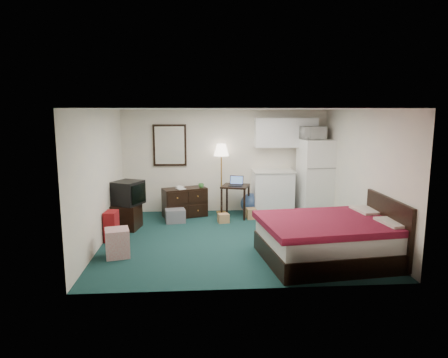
{
  "coord_description": "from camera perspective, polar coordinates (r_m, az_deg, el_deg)",
  "views": [
    {
      "loc": [
        -0.72,
        -7.47,
        2.46
      ],
      "look_at": [
        -0.17,
        0.3,
        1.13
      ],
      "focal_mm": 32.0,
      "sensor_mm": 36.0,
      "label": 1
    }
  ],
  "objects": [
    {
      "name": "mirror",
      "position": [
        9.74,
        -7.75,
        4.8
      ],
      "size": [
        0.8,
        0.06,
        1.0
      ],
      "primitive_type": null,
      "color": "white",
      "rests_on": "walls"
    },
    {
      "name": "floor_lamp",
      "position": [
        9.68,
        -0.39,
        0.05
      ],
      "size": [
        0.42,
        0.42,
        1.69
      ],
      "primitive_type": null,
      "rotation": [
        0.0,
        0.0,
        -0.15
      ],
      "color": "#C78833",
      "rests_on": "floor"
    },
    {
      "name": "suitcase",
      "position": [
        8.0,
        -15.77,
        -6.48
      ],
      "size": [
        0.24,
        0.37,
        0.57
      ],
      "primitive_type": null,
      "rotation": [
        0.0,
        0.0,
        -0.06
      ],
      "color": "maroon",
      "rests_on": "floor"
    },
    {
      "name": "mug",
      "position": [
        9.4,
        -3.29,
        -0.86
      ],
      "size": [
        0.16,
        0.14,
        0.13
      ],
      "primitive_type": "imported",
      "rotation": [
        0.0,
        0.0,
        0.35
      ],
      "color": "#428C3D",
      "rests_on": "dresser"
    },
    {
      "name": "tv_stand",
      "position": [
        8.71,
        -13.77,
        -5.24
      ],
      "size": [
        0.62,
        0.66,
        0.52
      ],
      "primitive_type": null,
      "rotation": [
        0.0,
        0.0,
        -0.19
      ],
      "color": "black",
      "rests_on": "floor"
    },
    {
      "name": "floor",
      "position": [
        7.9,
        1.41,
        -8.49
      ],
      "size": [
        5.0,
        4.5,
        0.01
      ],
      "primitive_type": "cube",
      "color": "#102D2B",
      "rests_on": "ground"
    },
    {
      "name": "book_b",
      "position": [
        9.45,
        -6.78,
        -0.6
      ],
      "size": [
        0.15,
        0.09,
        0.21
      ],
      "primitive_type": "imported",
      "rotation": [
        0.0,
        0.0,
        0.5
      ],
      "color": "tan",
      "rests_on": "dresser"
    },
    {
      "name": "file_bin",
      "position": [
        9.03,
        -6.98,
        -5.24
      ],
      "size": [
        0.48,
        0.39,
        0.3
      ],
      "primitive_type": null,
      "rotation": [
        0.0,
        0.0,
        0.17
      ],
      "color": "slate",
      "rests_on": "floor"
    },
    {
      "name": "exercise_ball",
      "position": [
        9.72,
        3.87,
        -3.5
      ],
      "size": [
        0.62,
        0.62,
        0.5
      ],
      "primitive_type": "sphere",
      "rotation": [
        0.0,
        0.0,
        -0.26
      ],
      "color": "#324F82",
      "rests_on": "floor"
    },
    {
      "name": "retail_box",
      "position": [
        7.13,
        -14.99,
        -8.8
      ],
      "size": [
        0.47,
        0.47,
        0.49
      ],
      "primitive_type": null,
      "rotation": [
        0.0,
        0.0,
        0.24
      ],
      "color": "silver",
      "rests_on": "floor"
    },
    {
      "name": "kitchen_counter",
      "position": [
        9.76,
        6.93,
        -1.92
      ],
      "size": [
        0.94,
        0.72,
        1.03
      ],
      "primitive_type": null,
      "rotation": [
        0.0,
        0.0,
        -0.0
      ],
      "color": "white",
      "rests_on": "floor"
    },
    {
      "name": "crt_tv",
      "position": [
        8.61,
        -13.58,
        -1.92
      ],
      "size": [
        0.74,
        0.76,
        0.49
      ],
      "primitive_type": null,
      "rotation": [
        0.0,
        0.0,
        -0.47
      ],
      "color": "black",
      "rests_on": "tv_stand"
    },
    {
      "name": "ceiling",
      "position": [
        7.51,
        1.49,
        9.96
      ],
      "size": [
        5.0,
        4.5,
        0.01
      ],
      "primitive_type": "cube",
      "color": "silver",
      "rests_on": "walls"
    },
    {
      "name": "dresser",
      "position": [
        9.46,
        -5.63,
        -3.33
      ],
      "size": [
        1.1,
        0.77,
        0.68
      ],
      "primitive_type": null,
      "rotation": [
        0.0,
        0.0,
        0.34
      ],
      "color": "black",
      "rests_on": "floor"
    },
    {
      "name": "book_a",
      "position": [
        9.22,
        -6.73,
        -0.74
      ],
      "size": [
        0.17,
        0.09,
        0.24
      ],
      "primitive_type": "imported",
      "rotation": [
        0.0,
        0.0,
        0.42
      ],
      "color": "tan",
      "rests_on": "dresser"
    },
    {
      "name": "walls",
      "position": [
        7.6,
        1.45,
        0.5
      ],
      "size": [
        5.01,
        4.51,
        2.5
      ],
      "color": "silver",
      "rests_on": "floor"
    },
    {
      "name": "upper_cabinets",
      "position": [
        9.8,
        8.82,
        6.57
      ],
      "size": [
        1.5,
        0.35,
        0.7
      ],
      "primitive_type": null,
      "color": "white",
      "rests_on": "walls"
    },
    {
      "name": "headboard",
      "position": [
        7.25,
        22.31,
        -6.37
      ],
      "size": [
        0.06,
        1.56,
        1.0
      ],
      "primitive_type": null,
      "color": "black",
      "rests_on": "walls"
    },
    {
      "name": "microwave",
      "position": [
        9.68,
        12.55,
        6.67
      ],
      "size": [
        0.6,
        0.39,
        0.38
      ],
      "primitive_type": "imported",
      "rotation": [
        0.0,
        0.0,
        0.16
      ],
      "color": "white",
      "rests_on": "fridge"
    },
    {
      "name": "laptop",
      "position": [
        9.22,
        1.68,
        -0.32
      ],
      "size": [
        0.38,
        0.34,
        0.22
      ],
      "primitive_type": null,
      "rotation": [
        0.0,
        0.0,
        -0.29
      ],
      "color": "black",
      "rests_on": "desk"
    },
    {
      "name": "cardboard_box_b",
      "position": [
        9.3,
        3.88,
        -4.93
      ],
      "size": [
        0.23,
        0.27,
        0.24
      ],
      "primitive_type": null,
      "rotation": [
        0.0,
        0.0,
        0.12
      ],
      "color": "tan",
      "rests_on": "floor"
    },
    {
      "name": "desk",
      "position": [
        9.39,
        1.63,
        -3.17
      ],
      "size": [
        0.75,
        0.75,
        0.75
      ],
      "primitive_type": null,
      "rotation": [
        0.0,
        0.0,
        -0.31
      ],
      "color": "black",
      "rests_on": "floor"
    },
    {
      "name": "fridge",
      "position": [
        9.79,
        12.94,
        0.25
      ],
      "size": [
        0.81,
        0.81,
        1.8
      ],
      "primitive_type": null,
      "rotation": [
        0.0,
        0.0,
        0.09
      ],
      "color": "white",
      "rests_on": "floor"
    },
    {
      "name": "bed",
      "position": [
        6.93,
        14.84,
        -8.45
      ],
      "size": [
        2.33,
        1.91,
        0.69
      ],
      "primitive_type": null,
      "rotation": [
        0.0,
        0.0,
        0.12
      ],
      "color": "#4D071A",
      "rests_on": "floor"
    },
    {
      "name": "cardboard_box_a",
      "position": [
        8.96,
        -0.09,
        -5.61
      ],
      "size": [
        0.27,
        0.24,
        0.2
      ],
      "primitive_type": null,
      "rotation": [
        0.0,
        0.0,
        0.2
      ],
      "color": "tan",
      "rests_on": "floor"
    }
  ]
}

